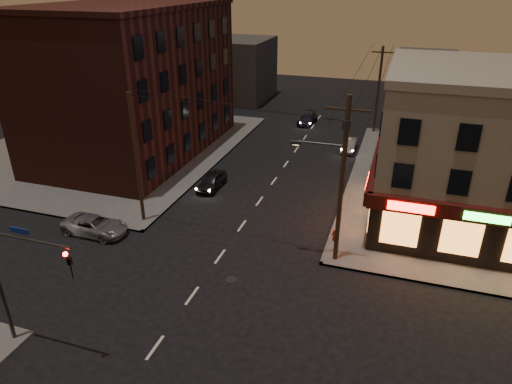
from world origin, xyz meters
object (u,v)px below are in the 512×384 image
at_px(sedan_mid, 349,145).
at_px(fire_hydrant, 334,235).
at_px(suv_cross, 95,225).
at_px(sedan_far, 307,119).
at_px(sedan_near, 212,181).

height_order(sedan_mid, fire_hydrant, sedan_mid).
distance_m(suv_cross, fire_hydrant, 15.84).
bearing_deg(fire_hydrant, sedan_far, 106.08).
distance_m(sedan_far, fire_hydrant, 26.11).
xyz_separation_m(suv_cross, fire_hydrant, (15.37, 3.84, -0.05)).
distance_m(sedan_near, sedan_mid, 15.50).
relative_size(sedan_near, sedan_mid, 1.04).
relative_size(sedan_near, sedan_far, 0.93).
bearing_deg(sedan_mid, fire_hydrant, -85.16).
bearing_deg(suv_cross, sedan_near, -25.42).
relative_size(sedan_mid, sedan_far, 0.89).
height_order(sedan_near, fire_hydrant, sedan_near).
xyz_separation_m(suv_cross, sedan_mid, (13.97, 21.41, -0.03)).
bearing_deg(sedan_far, suv_cross, -101.30).
bearing_deg(sedan_mid, sedan_near, -127.07).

